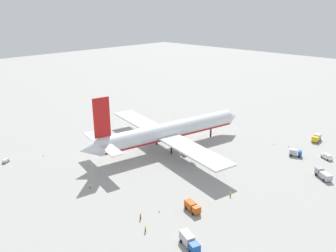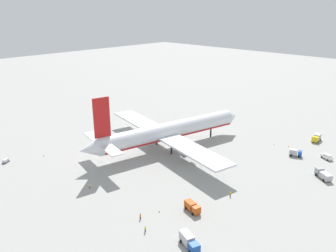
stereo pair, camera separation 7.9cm
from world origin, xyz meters
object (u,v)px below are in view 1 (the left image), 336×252
(service_truck_3, at_px, (323,174))
(baggage_cart_0, at_px, (6,161))
(service_truck_2, at_px, (189,241))
(ground_worker_2, at_px, (145,229))
(service_truck_0, at_px, (295,153))
(ground_worker_1, at_px, (230,194))
(service_truck_4, at_px, (317,137))
(traffic_cone_4, at_px, (289,146))
(traffic_cone_1, at_px, (43,156))
(traffic_cone_2, at_px, (159,211))
(ground_worker_3, at_px, (140,216))
(traffic_cone_3, at_px, (174,114))
(airliner, at_px, (168,132))
(service_truck_5, at_px, (192,207))
(ground_worker_0, at_px, (90,186))
(service_van, at_px, (327,156))
(traffic_cone_0, at_px, (274,144))

(service_truck_3, height_order, baggage_cart_0, service_truck_3)
(service_truck_2, height_order, ground_worker_2, service_truck_2)
(service_truck_0, relative_size, ground_worker_2, 2.86)
(ground_worker_1, bearing_deg, service_truck_4, -0.67)
(traffic_cone_4, bearing_deg, baggage_cart_0, 141.66)
(baggage_cart_0, height_order, traffic_cone_4, baggage_cart_0)
(traffic_cone_1, relative_size, traffic_cone_2, 1.00)
(ground_worker_3, distance_m, traffic_cone_4, 75.28)
(service_truck_0, relative_size, traffic_cone_3, 8.99)
(ground_worker_3, height_order, traffic_cone_4, ground_worker_3)
(airliner, height_order, service_truck_5, airliner)
(service_truck_4, relative_size, ground_worker_0, 3.74)
(ground_worker_0, bearing_deg, service_van, -31.41)
(ground_worker_2, bearing_deg, traffic_cone_4, -0.80)
(airliner, bearing_deg, traffic_cone_0, -41.44)
(service_truck_4, bearing_deg, service_truck_3, -154.85)
(ground_worker_1, relative_size, traffic_cone_0, 3.06)
(airliner, xyz_separation_m, ground_worker_0, (-39.93, -4.62, -6.41))
(service_truck_3, distance_m, traffic_cone_0, 29.71)
(ground_worker_2, distance_m, traffic_cone_2, 9.35)
(service_van, distance_m, ground_worker_2, 78.67)
(airliner, xyz_separation_m, baggage_cart_0, (-50.78, 33.49, -6.49))
(service_truck_0, bearing_deg, ground_worker_1, 178.52)
(service_truck_0, height_order, baggage_cart_0, service_truck_0)
(service_truck_0, bearing_deg, ground_worker_3, 170.22)
(service_truck_2, distance_m, service_truck_4, 88.93)
(ground_worker_0, bearing_deg, baggage_cart_0, 105.89)
(airliner, bearing_deg, ground_worker_2, -141.84)
(service_truck_5, bearing_deg, service_truck_3, -22.56)
(service_truck_3, height_order, ground_worker_2, service_truck_3)
(baggage_cart_0, bearing_deg, traffic_cone_3, -2.62)
(traffic_cone_3, bearing_deg, service_van, -90.83)
(ground_worker_0, bearing_deg, service_truck_3, -40.88)
(ground_worker_1, relative_size, ground_worker_3, 0.96)
(service_truck_5, relative_size, traffic_cone_1, 10.41)
(service_truck_5, xyz_separation_m, traffic_cone_0, (60.24, 6.81, -1.17))
(baggage_cart_0, height_order, ground_worker_2, ground_worker_2)
(service_truck_2, bearing_deg, service_truck_0, 4.11)
(ground_worker_3, bearing_deg, baggage_cart_0, 100.06)
(service_truck_2, height_order, service_truck_4, same)
(service_truck_3, xyz_separation_m, traffic_cone_1, (-56.59, 83.42, -1.16))
(service_truck_2, relative_size, traffic_cone_3, 12.92)
(ground_worker_0, relative_size, traffic_cone_1, 2.96)
(service_truck_3, xyz_separation_m, traffic_cone_4, (17.24, 20.25, -1.16))
(service_truck_0, relative_size, service_truck_4, 0.81)
(airliner, bearing_deg, service_truck_3, -71.80)
(service_truck_2, relative_size, ground_worker_0, 4.36)
(service_van, bearing_deg, service_truck_3, -163.60)
(service_truck_0, xyz_separation_m, service_truck_4, (21.13, 0.34, 0.16))
(ground_worker_3, distance_m, traffic_cone_3, 95.03)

